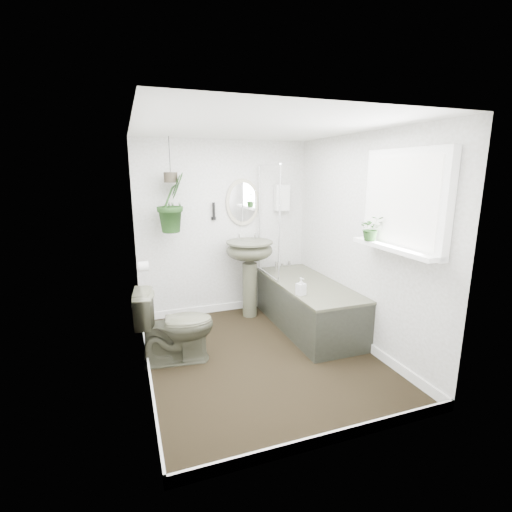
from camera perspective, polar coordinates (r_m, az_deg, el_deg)
name	(u,v)px	position (r m, az deg, el deg)	size (l,w,h in m)	color
floor	(261,356)	(4.07, 0.74, -15.18)	(2.30, 2.80, 0.02)	black
ceiling	(261,126)	(3.61, 0.85, 19.36)	(2.30, 2.80, 0.02)	white
wall_back	(224,229)	(4.99, -4.89, 4.19)	(2.30, 0.02, 2.30)	white
wall_front	(338,292)	(2.44, 12.49, -5.49)	(2.30, 0.02, 2.30)	white
wall_left	(139,258)	(3.44, -17.61, -0.37)	(0.02, 2.80, 2.30)	white
wall_right	(361,242)	(4.21, 15.78, 2.09)	(0.02, 2.80, 2.30)	white
skirting	(261,351)	(4.04, 0.74, -14.43)	(2.30, 2.80, 0.10)	white
bathtub	(307,305)	(4.66, 7.90, -7.47)	(0.72, 1.72, 0.58)	#494A38
bath_screen	(269,222)	(4.72, 1.95, 5.32)	(0.04, 0.72, 1.40)	silver
shower_box	(282,198)	(5.14, 3.99, 8.95)	(0.20, 0.10, 0.35)	white
oval_mirror	(243,202)	(4.98, -2.04, 8.27)	(0.46, 0.03, 0.62)	#B2AB91
wall_sconce	(214,211)	(4.87, -6.51, 6.91)	(0.04, 0.04, 0.22)	black
toilet_roll_holder	(143,266)	(4.19, -16.97, -1.55)	(0.11, 0.11, 0.11)	white
window_recess	(405,201)	(3.55, 21.89, 7.88)	(0.08, 1.00, 0.90)	white
window_sill	(394,248)	(3.56, 20.48, 1.17)	(0.18, 1.00, 0.04)	white
window_blinds	(400,201)	(3.52, 21.34, 7.89)	(0.01, 0.86, 0.76)	white
toilet	(175,325)	(3.89, -12.32, -10.34)	(0.43, 0.76, 0.78)	#494A38
pedestal_sink	(250,279)	(4.91, -0.98, -3.52)	(0.60, 0.52, 1.03)	#494A38
sill_plant	(371,228)	(3.73, 17.32, 4.10)	(0.22, 0.19, 0.24)	black
hanging_plant	(172,203)	(4.60, -12.81, 8.02)	(0.39, 0.32, 0.71)	black
soap_bottle	(301,286)	(4.09, 6.93, -4.66)	(0.09, 0.09, 0.19)	#322628
hanging_pot	(171,177)	(4.59, -13.00, 11.71)	(0.16, 0.16, 0.12)	#302A1F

